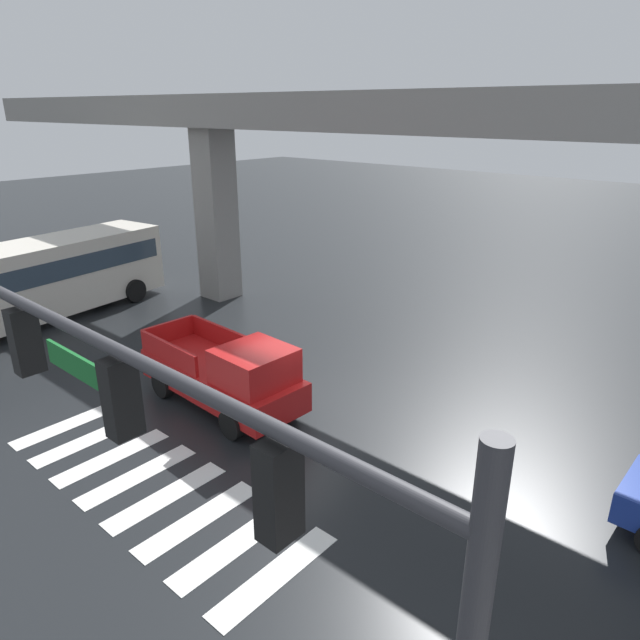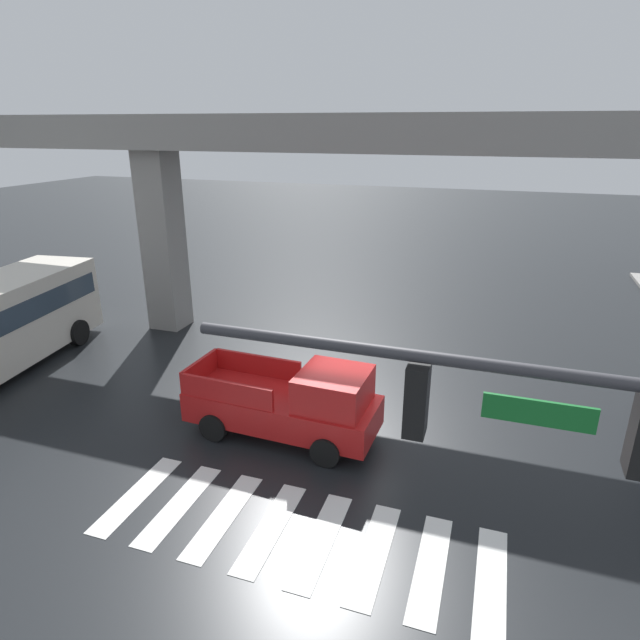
# 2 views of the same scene
# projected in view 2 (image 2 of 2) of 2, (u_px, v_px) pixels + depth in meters

# --- Properties ---
(ground_plane) EXTENTS (120.00, 120.00, 0.00)m
(ground_plane) POSITION_uv_depth(u_px,v_px,m) (354.00, 423.00, 14.99)
(ground_plane) COLOR black
(crosswalk_stripes) EXTENTS (8.25, 2.80, 0.01)m
(crosswalk_stripes) POSITION_uv_depth(u_px,v_px,m) (295.00, 534.00, 10.92)
(crosswalk_stripes) COLOR silver
(crosswalk_stripes) RESTS_ON ground
(elevated_overpass) EXTENTS (52.59, 2.16, 8.23)m
(elevated_overpass) POSITION_uv_depth(u_px,v_px,m) (401.00, 153.00, 17.05)
(elevated_overpass) COLOR gray
(elevated_overpass) RESTS_ON ground
(pickup_truck) EXTENTS (5.17, 2.24, 2.08)m
(pickup_truck) POSITION_uv_depth(u_px,v_px,m) (292.00, 403.00, 14.01)
(pickup_truck) COLOR red
(pickup_truck) RESTS_ON ground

